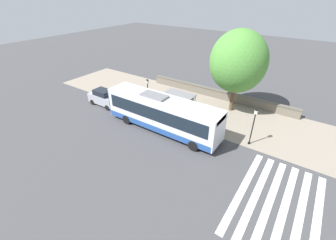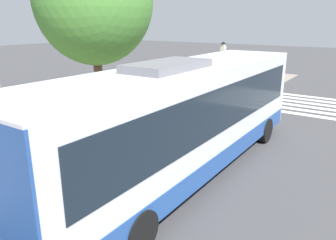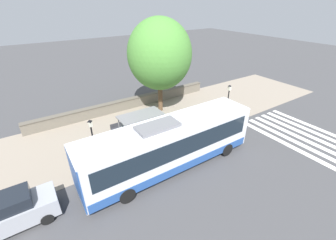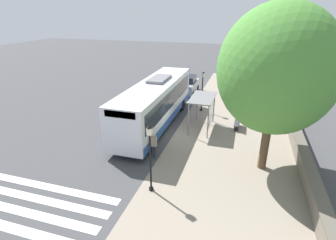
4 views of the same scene
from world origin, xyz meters
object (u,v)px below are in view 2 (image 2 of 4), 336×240
at_px(bus_shelter, 91,95).
at_px(bench, 34,132).
at_px(pedestrian, 211,105).
at_px(bus, 184,117).
at_px(street_lamp_far, 222,69).

xyz_separation_m(bus_shelter, bench, (-2.59, -0.86, -1.70)).
bearing_deg(bench, pedestrian, 51.99).
bearing_deg(bus, bus_shelter, -176.33).
bearing_deg(bench, bus, 9.70).
relative_size(pedestrian, street_lamp_far, 0.46).
bearing_deg(pedestrian, street_lamp_far, 106.98).
relative_size(bus_shelter, street_lamp_far, 0.92).
bearing_deg(bus_shelter, pedestrian, 67.16).
xyz_separation_m(bus, bus_shelter, (-3.88, -0.25, 0.26)).
relative_size(bus, bus_shelter, 3.58).
relative_size(pedestrian, bench, 1.11).
bearing_deg(bench, bus_shelter, 18.31).
xyz_separation_m(bus, bench, (-6.47, -1.10, -1.45)).
distance_m(bus_shelter, bench, 3.21).
bearing_deg(bus, bench, -170.30).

